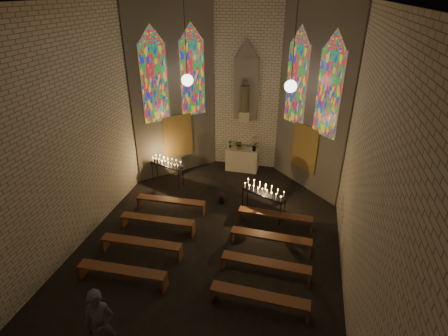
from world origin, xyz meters
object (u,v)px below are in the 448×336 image
at_px(altar, 242,159).
at_px(visitor, 100,325).
at_px(aisle_flower_pot, 221,198).
at_px(votive_stand_right, 264,191).
at_px(votive_stand_left, 167,163).

bearing_deg(altar, visitor, -97.42).
relative_size(altar, visitor, 0.76).
relative_size(aisle_flower_pot, visitor, 0.22).
relative_size(altar, aisle_flower_pot, 3.47).
xyz_separation_m(votive_stand_right, visitor, (-2.63, -6.06, -0.11)).
bearing_deg(visitor, votive_stand_left, 81.61).
height_order(votive_stand_left, votive_stand_right, votive_stand_right).
bearing_deg(visitor, aisle_flower_pot, 61.51).
bearing_deg(votive_stand_left, votive_stand_right, -0.95).
xyz_separation_m(aisle_flower_pot, visitor, (-1.00, -6.56, 0.71)).
distance_m(altar, votive_stand_left, 3.39).
xyz_separation_m(altar, votive_stand_right, (1.40, -3.36, 0.53)).
distance_m(votive_stand_left, visitor, 7.63).
distance_m(altar, aisle_flower_pot, 2.88).
distance_m(aisle_flower_pot, votive_stand_left, 2.77).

